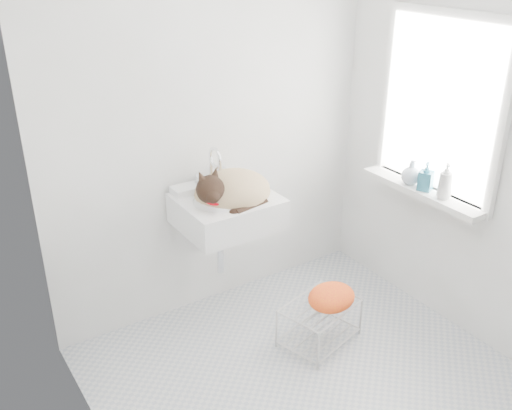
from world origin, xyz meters
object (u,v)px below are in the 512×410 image
sink (227,197)px  wire_rack (319,320)px  bottle_a (443,198)px  bottle_b (424,190)px  bottle_c (410,183)px  cat (230,191)px

sink → wire_rack: (0.33, -0.52, -0.70)m
bottle_a → bottle_b: bottle_a is taller
wire_rack → bottle_b: bottle_b is taller
wire_rack → bottle_b: size_ratio=2.47×
sink → bottle_c: (1.06, -0.45, 0.00)m
cat → bottle_c: bearing=-17.3°
bottle_a → bottle_c: size_ratio=1.20×
cat → sink: bearing=126.9°
bottle_c → sink: bearing=157.2°
bottle_b → bottle_c: bearing=90.0°
sink → bottle_c: 1.15m
cat → wire_rack: (0.32, -0.50, -0.74)m
cat → bottle_a: 1.26m
wire_rack → bottle_b: 1.02m
sink → bottle_b: bearing=-28.0°
bottle_a → bottle_c: bottle_a is taller
wire_rack → bottle_b: bearing=-3.6°
wire_rack → bottle_a: size_ratio=2.38×
bottle_b → bottle_c: bottle_b is taller
cat → bottle_c: size_ratio=3.23×
sink → cat: bearing=-58.0°
sink → wire_rack: 0.93m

